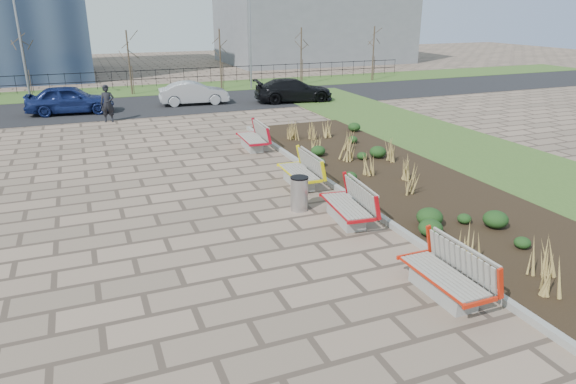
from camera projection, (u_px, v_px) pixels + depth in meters
name	position (u px, v px, depth m)	size (l,w,h in m)	color
ground	(275.00, 290.00, 10.40)	(120.00, 120.00, 0.00)	#7D6756
planting_bed	(399.00, 179.00, 16.94)	(4.50, 18.00, 0.10)	black
planting_curb	(336.00, 187.00, 16.12)	(0.16, 18.00, 0.15)	gray
grass_verge_near	(510.00, 164.00, 18.63)	(5.00, 38.00, 0.04)	#33511E
grass_verge_far	(130.00, 91.00, 34.82)	(80.00, 5.00, 0.04)	#33511E
road	(141.00, 106.00, 29.59)	(80.00, 7.00, 0.02)	black
bench_a	(444.00, 273.00, 10.03)	(0.90, 2.10, 1.00)	red
bench_b	(346.00, 204.00, 13.56)	(0.90, 2.10, 1.00)	red
bench_c	(299.00, 170.00, 16.34)	(0.90, 2.10, 1.00)	#FFE80D
bench_d	(252.00, 137.00, 20.56)	(0.90, 2.10, 1.00)	#B60C1F
litter_bin	(299.00, 194.00, 14.33)	(0.49, 0.49, 0.96)	#B2B2B7
pedestrian	(107.00, 104.00, 25.28)	(0.67, 0.44, 1.83)	black
car_blue	(70.00, 99.00, 27.25)	(1.77, 4.41, 1.50)	#121E52
car_silver	(194.00, 93.00, 29.89)	(1.39, 3.97, 1.31)	#9A9BA1
car_black	(294.00, 90.00, 30.76)	(1.91, 4.70, 1.36)	black
tree_b	(26.00, 66.00, 30.71)	(1.40, 1.40, 4.00)	#4C3D2D
tree_c	(129.00, 63.00, 32.82)	(1.40, 1.40, 4.00)	#4C3D2D
tree_d	(220.00, 59.00, 34.93)	(1.40, 1.40, 4.00)	#4C3D2D
tree_e	(301.00, 56.00, 37.04)	(1.40, 1.40, 4.00)	#4C3D2D
tree_f	(373.00, 54.00, 39.15)	(1.40, 1.40, 4.00)	#4C3D2D
lamp_west	(22.00, 50.00, 29.93)	(0.24, 0.60, 6.00)	gray
lamp_east	(250.00, 44.00, 34.86)	(0.24, 0.60, 6.00)	gray
railing_fence	(127.00, 79.00, 35.91)	(44.00, 0.10, 1.20)	black
building_grey	(313.00, 11.00, 52.37)	(18.00, 12.00, 10.00)	slate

